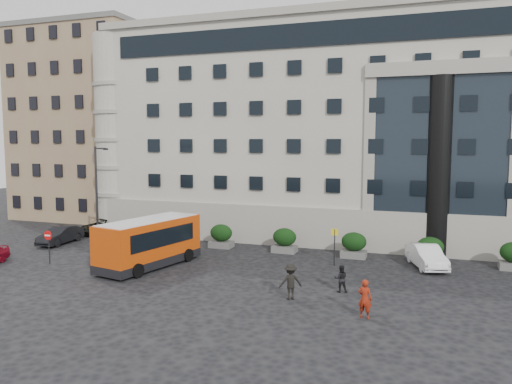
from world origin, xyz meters
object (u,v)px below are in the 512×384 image
at_px(hedge_d, 430,250).
at_px(no_entry_sign, 48,240).
at_px(parked_car_b, 60,235).
at_px(pedestrian_c, 291,282).
at_px(street_lamp, 97,195).
at_px(pedestrian_a, 365,299).
at_px(hedge_a, 221,236).
at_px(red_truck, 136,215).
at_px(hedge_c, 354,245).
at_px(parked_car_c, 152,226).
at_px(minibus, 149,241).
at_px(parked_car_d, 102,226).
at_px(white_taxi, 426,256).
at_px(hedge_b, 285,240).
at_px(pedestrian_b, 341,279).
at_px(bus_stop_sign, 335,240).

bearing_deg(hedge_d, no_entry_sign, -160.24).
xyz_separation_m(parked_car_b, pedestrian_c, (21.60, -7.61, 0.24)).
relative_size(street_lamp, pedestrian_a, 4.24).
relative_size(hedge_a, red_truck, 0.38).
distance_m(hedge_a, hedge_c, 10.40).
bearing_deg(no_entry_sign, red_truck, 98.61).
bearing_deg(parked_car_c, pedestrian_c, -40.18).
bearing_deg(no_entry_sign, minibus, 13.89).
bearing_deg(minibus, red_truck, 138.10).
relative_size(hedge_a, parked_car_d, 0.39).
relative_size(hedge_c, white_taxi, 0.40).
relative_size(minibus, red_truck, 1.65).
relative_size(hedge_b, parked_car_b, 0.42).
relative_size(hedge_d, pedestrian_c, 0.96).
bearing_deg(minibus, street_lamp, 170.16).
relative_size(no_entry_sign, pedestrian_b, 1.51).
bearing_deg(pedestrian_c, hedge_a, -80.06).
bearing_deg(hedge_c, parked_car_d, 175.12).
distance_m(street_lamp, pedestrian_b, 19.56).
distance_m(red_truck, parked_car_d, 3.70).
bearing_deg(parked_car_b, parked_car_c, 51.02).
height_order(hedge_c, pedestrian_b, hedge_c).
distance_m(white_taxi, pedestrian_a, 11.37).
bearing_deg(red_truck, pedestrian_a, -40.47).
bearing_deg(white_taxi, parked_car_b, 165.12).
height_order(hedge_a, white_taxi, hedge_a).
xyz_separation_m(bus_stop_sign, pedestrian_c, (-0.90, -7.88, -0.77)).
bearing_deg(red_truck, white_taxi, -17.86).
relative_size(street_lamp, pedestrian_b, 5.21).
distance_m(bus_stop_sign, no_entry_sign, 19.46).
distance_m(street_lamp, no_entry_sign, 4.98).
xyz_separation_m(hedge_a, hedge_c, (10.40, 0.00, 0.00)).
bearing_deg(hedge_b, pedestrian_a, -58.57).
bearing_deg(hedge_b, red_truck, 162.10).
relative_size(red_truck, parked_car_b, 1.12).
bearing_deg(pedestrian_b, no_entry_sign, -15.11).
bearing_deg(parked_car_d, parked_car_b, -92.09).
distance_m(hedge_d, parked_car_b, 28.76).
relative_size(no_entry_sign, parked_car_b, 0.53).
height_order(hedge_d, pedestrian_a, pedestrian_a).
relative_size(red_truck, pedestrian_b, 3.17).
bearing_deg(hedge_c, parked_car_b, -172.54).
height_order(hedge_d, parked_car_c, hedge_d).
bearing_deg(hedge_d, white_taxi, -100.28).
distance_m(hedge_b, parked_car_b, 18.46).
bearing_deg(no_entry_sign, parked_car_d, 108.67).
bearing_deg(hedge_d, minibus, -158.08).
height_order(minibus, parked_car_c, minibus).
height_order(parked_car_c, pedestrian_a, pedestrian_a).
distance_m(parked_car_c, parked_car_d, 4.61).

